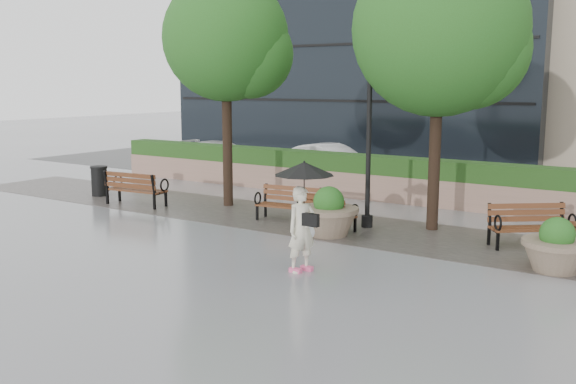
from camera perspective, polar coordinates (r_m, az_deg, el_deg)
The scene contains 17 objects.
ground at distance 13.37m, azimuth 0.77°, elevation -5.76°, with size 100.00×100.00×0.00m, color gray.
cobble_strip at distance 15.90m, azimuth 6.65°, elevation -3.31°, with size 28.00×3.20×0.01m, color #383330.
hedge_wall at distance 19.37m, azimuth 12.07°, elevation 0.87°, with size 24.00×0.80×1.35m.
asphalt_street at distance 23.20m, azimuth 15.67°, elevation 0.49°, with size 40.00×7.00×0.00m, color black.
bench_0 at distance 19.33m, azimuth -13.35°, elevation -0.31°, with size 1.92×0.93×1.00m.
bench_1 at distance 16.65m, azimuth 0.03°, elevation -1.73°, with size 1.74×0.88×0.90m.
bench_2 at distance 15.82m, azimuth 3.40°, elevation -2.41°, with size 1.66×0.95×0.84m.
bench_3 at distance 15.02m, azimuth 20.70°, elevation -3.58°, with size 1.79×1.62×0.94m.
planter_left at distance 15.09m, azimuth 3.63°, elevation -2.19°, with size 1.40×1.40×1.18m.
planter_right at distance 13.24m, azimuth 22.72°, elevation -4.83°, with size 1.27×1.27×1.06m.
trash_bin at distance 21.26m, azimuth -16.42°, elevation 0.87°, with size 0.54×0.54×0.90m, color black.
lamppost at distance 15.86m, azimuth 7.15°, elevation 2.86°, with size 0.28×0.28×3.86m.
tree_0 at distance 18.58m, azimuth -5.03°, elevation 13.08°, with size 3.62×3.55×6.58m.
tree_1 at distance 15.83m, azimuth 13.93°, elevation 13.44°, with size 4.09×4.09×6.84m.
car_left at distance 26.53m, azimuth -5.89°, elevation 3.21°, with size 1.67×4.11×1.19m, color silver.
car_right at distance 23.94m, azimuth 3.81°, elevation 2.69°, with size 1.39×3.98×1.31m, color silver.
pedestrian at distance 12.06m, azimuth 1.34°, elevation -1.23°, with size 1.14×1.14×2.10m.
Camera 1 is at (6.98, -10.83, 3.55)m, focal length 40.00 mm.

